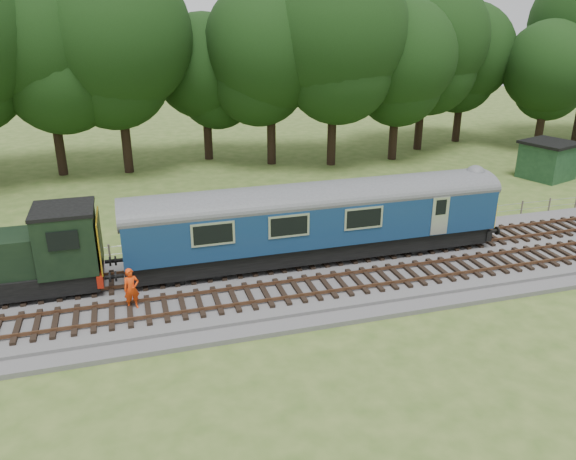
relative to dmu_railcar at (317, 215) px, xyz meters
name	(u,v)px	position (x,y,z in m)	size (l,w,h in m)	color
ground	(370,271)	(2.28, -1.40, -2.61)	(120.00, 120.00, 0.00)	#3F5D22
ballast	(370,268)	(2.28, -1.40, -2.43)	(70.00, 7.00, 0.35)	#4C4C4F
track_north	(359,252)	(2.28, 0.00, -2.19)	(67.20, 2.40, 0.21)	black
track_south	(385,277)	(2.28, -3.00, -2.19)	(67.20, 2.40, 0.21)	black
fence	(336,237)	(2.28, 3.10, -2.61)	(64.00, 0.12, 1.00)	#6B6054
tree_line	(261,162)	(2.28, 20.60, -2.61)	(70.00, 8.00, 18.00)	black
dmu_railcar	(317,215)	(0.00, 0.00, 0.00)	(18.05, 2.86, 3.88)	black
shunter_loco	(0,262)	(-13.93, 0.00, -0.63)	(8.92, 2.60, 3.38)	black
worker	(131,289)	(-8.78, -2.56, -1.38)	(0.64, 0.42, 1.75)	#F13E0C
shed	(548,160)	(21.57, 9.80, -1.20)	(4.27, 4.27, 2.77)	#193721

